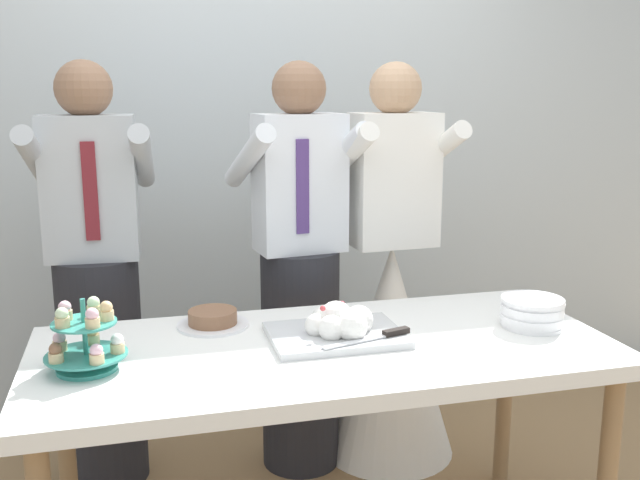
% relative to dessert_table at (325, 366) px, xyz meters
% --- Properties ---
extents(rear_wall, '(5.20, 0.10, 2.90)m').
position_rel_dessert_table_xyz_m(rear_wall, '(0.00, 1.43, 0.75)').
color(rear_wall, silver).
rests_on(rear_wall, ground_plane).
extents(dessert_table, '(1.80, 0.80, 0.78)m').
position_rel_dessert_table_xyz_m(dessert_table, '(0.00, 0.00, 0.00)').
color(dessert_table, white).
rests_on(dessert_table, ground_plane).
extents(cupcake_stand, '(0.23, 0.23, 0.21)m').
position_rel_dessert_table_xyz_m(cupcake_stand, '(-0.71, -0.03, 0.16)').
color(cupcake_stand, teal).
rests_on(cupcake_stand, dessert_table).
extents(main_cake_tray, '(0.43, 0.31, 0.13)m').
position_rel_dessert_table_xyz_m(main_cake_tray, '(0.05, 0.03, 0.12)').
color(main_cake_tray, silver).
rests_on(main_cake_tray, dessert_table).
extents(plate_stack, '(0.21, 0.21, 0.10)m').
position_rel_dessert_table_xyz_m(plate_stack, '(0.71, -0.01, 0.12)').
color(plate_stack, white).
rests_on(plate_stack, dessert_table).
extents(round_cake, '(0.24, 0.24, 0.06)m').
position_rel_dessert_table_xyz_m(round_cake, '(-0.32, 0.26, 0.10)').
color(round_cake, white).
rests_on(round_cake, dessert_table).
extents(person_groom, '(0.51, 0.54, 1.66)m').
position_rel_dessert_table_xyz_m(person_groom, '(0.08, 0.68, 0.05)').
color(person_groom, '#232328').
rests_on(person_groom, ground_plane).
extents(person_bride, '(0.56, 0.56, 1.66)m').
position_rel_dessert_table_xyz_m(person_bride, '(0.47, 0.68, -0.12)').
color(person_bride, white).
rests_on(person_bride, ground_plane).
extents(person_guest, '(0.48, 0.51, 1.66)m').
position_rel_dessert_table_xyz_m(person_guest, '(-0.71, 0.76, 0.05)').
color(person_guest, '#232328').
rests_on(person_guest, ground_plane).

